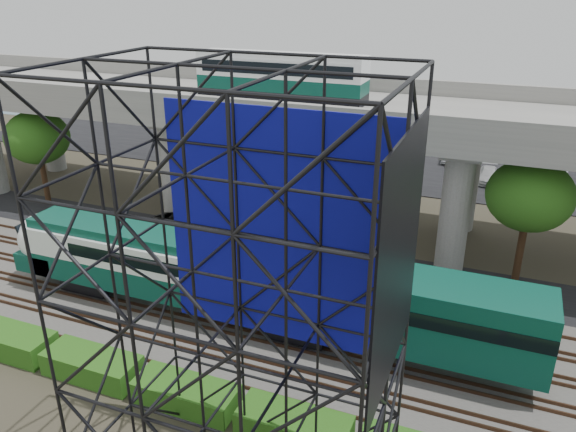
% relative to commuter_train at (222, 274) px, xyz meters
% --- Properties ---
extents(ground, '(140.00, 140.00, 0.00)m').
position_rel_commuter_train_xyz_m(ground, '(0.47, -2.00, -2.88)').
color(ground, '#474233').
rests_on(ground, ground).
extents(ballast_bed, '(90.00, 12.00, 0.20)m').
position_rel_commuter_train_xyz_m(ballast_bed, '(0.47, 0.00, -2.78)').
color(ballast_bed, slate).
rests_on(ballast_bed, ground).
extents(service_road, '(90.00, 5.00, 0.08)m').
position_rel_commuter_train_xyz_m(service_road, '(0.47, 8.50, -2.84)').
color(service_road, black).
rests_on(service_road, ground).
extents(parking_lot, '(90.00, 18.00, 0.08)m').
position_rel_commuter_train_xyz_m(parking_lot, '(0.47, 32.00, -2.84)').
color(parking_lot, black).
rests_on(parking_lot, ground).
extents(harbor_water, '(140.00, 40.00, 0.03)m').
position_rel_commuter_train_xyz_m(harbor_water, '(0.47, 54.00, -2.87)').
color(harbor_water, '#466874').
rests_on(harbor_water, ground).
extents(rail_tracks, '(90.00, 9.52, 0.16)m').
position_rel_commuter_train_xyz_m(rail_tracks, '(0.47, -0.00, -2.60)').
color(rail_tracks, '#472D1E').
rests_on(rail_tracks, ballast_bed).
extents(commuter_train, '(29.30, 3.06, 4.30)m').
position_rel_commuter_train_xyz_m(commuter_train, '(0.00, 0.00, 0.00)').
color(commuter_train, black).
rests_on(commuter_train, rail_tracks).
extents(overpass, '(80.00, 12.00, 12.40)m').
position_rel_commuter_train_xyz_m(overpass, '(0.26, 14.00, 5.33)').
color(overpass, '#9E9B93').
rests_on(overpass, ground).
extents(scaffold_tower, '(9.36, 6.36, 15.00)m').
position_rel_commuter_train_xyz_m(scaffold_tower, '(6.14, -9.98, 4.59)').
color(scaffold_tower, black).
rests_on(scaffold_tower, ground).
extents(hedge_strip, '(34.60, 1.80, 1.20)m').
position_rel_commuter_train_xyz_m(hedge_strip, '(1.47, -6.30, -2.32)').
color(hedge_strip, '#234F12').
rests_on(hedge_strip, ground).
extents(trees, '(40.94, 16.94, 7.69)m').
position_rel_commuter_train_xyz_m(trees, '(-4.20, 14.17, 2.69)').
color(trees, '#382314').
rests_on(trees, ground).
extents(suv, '(6.05, 3.72, 1.56)m').
position_rel_commuter_train_xyz_m(suv, '(-7.44, 8.80, -2.02)').
color(suv, black).
rests_on(suv, service_road).
extents(parked_cars, '(36.84, 9.55, 1.32)m').
position_rel_commuter_train_xyz_m(parked_cars, '(2.95, 31.64, -2.20)').
color(parked_cars, silver).
rests_on(parked_cars, parking_lot).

